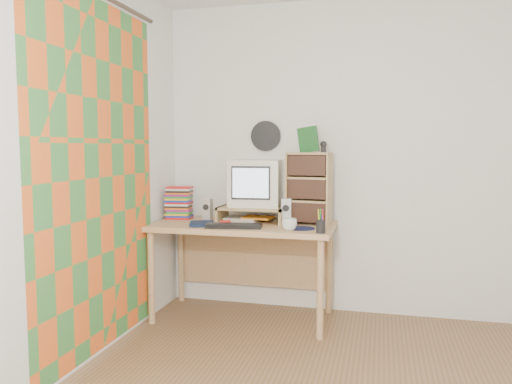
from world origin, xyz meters
The scene contains 20 objects.
back_wall centered at (0.00, 1.75, 1.25)m, with size 3.50×3.50×0.00m, color white.
left_wall centered at (-1.75, 0.00, 1.25)m, with size 3.50×3.50×0.00m, color white.
curtain centered at (-1.71, 0.48, 1.15)m, with size 2.20×2.20×0.00m, color orange.
wall_disc centered at (-0.93, 1.73, 1.43)m, with size 0.25×0.25×0.02m, color black.
desk centered at (-1.03, 1.44, 0.62)m, with size 1.40×0.70×0.75m.
monitor_riser centered at (-0.98, 1.48, 0.84)m, with size 0.52×0.30×0.12m.
crt_monitor centered at (-0.97, 1.53, 1.05)m, with size 0.39×0.39×0.37m, color silver.
speaker_left centered at (-1.33, 1.40, 0.84)m, with size 0.07×0.07×0.18m, color silver.
speaker_right centered at (-0.69, 1.42, 0.85)m, with size 0.08×0.08×0.20m, color silver.
keyboard centered at (-1.04, 1.16, 0.76)m, with size 0.41×0.14×0.03m, color black.
dvd_stack centered at (-1.61, 1.51, 0.89)m, with size 0.20×0.14×0.28m, color brown, non-canonical shape.
cd_rack centered at (-0.53, 1.49, 1.02)m, with size 0.33×0.18×0.55m, color tan.
mug centered at (-0.62, 1.15, 0.79)m, with size 0.11×0.11×0.09m, color silver.
diary centered at (-1.40, 1.20, 0.77)m, with size 0.22×0.16×0.04m, color #0E1A36.
mousepad centered at (-0.55, 1.24, 0.75)m, with size 0.20×0.20×0.00m, color black.
pen_cup centered at (-0.39, 1.09, 0.81)m, with size 0.06×0.06×0.13m, color black, non-canonical shape.
papers centered at (-1.02, 1.51, 0.77)m, with size 0.26×0.19×0.04m, color beige, non-canonical shape.
red_box centered at (-1.12, 1.23, 0.77)m, with size 0.08×0.05×0.04m, color red.
game_box centered at (-0.54, 1.51, 1.40)m, with size 0.15×0.03×0.19m, color #185420.
webcam centered at (-0.42, 1.49, 1.34)m, with size 0.05×0.05×0.09m, color black, non-canonical shape.
Camera 1 is at (0.01, -2.30, 1.34)m, focal length 35.00 mm.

